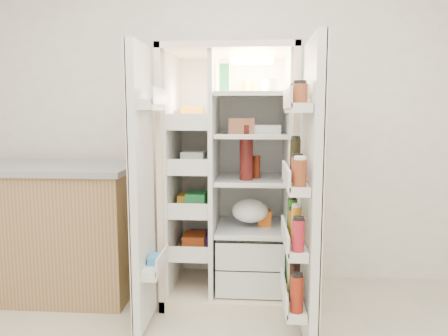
{
  "coord_description": "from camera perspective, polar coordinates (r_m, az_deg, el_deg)",
  "views": [
    {
      "loc": [
        0.17,
        -1.44,
        1.36
      ],
      "look_at": [
        -0.03,
        1.25,
        1.0
      ],
      "focal_mm": 34.0,
      "sensor_mm": 36.0,
      "label": 1
    }
  ],
  "objects": [
    {
      "name": "kitchen_counter",
      "position": [
        3.48,
        -22.61,
        -7.56
      ],
      "size": [
        1.34,
        0.71,
        0.97
      ],
      "color": "#9F724F",
      "rests_on": "floor"
    },
    {
      "name": "refrigerator",
      "position": [
        3.16,
        1.14,
        -3.73
      ],
      "size": [
        0.92,
        0.7,
        1.8
      ],
      "color": "beige",
      "rests_on": "floor"
    },
    {
      "name": "wall_back",
      "position": [
        3.44,
        1.35,
        7.36
      ],
      "size": [
        4.0,
        0.02,
        2.7
      ],
      "primitive_type": "cube",
      "color": "white",
      "rests_on": "floor"
    },
    {
      "name": "fridge_door",
      "position": [
        2.46,
        11.13,
        -3.95
      ],
      "size": [
        0.17,
        0.58,
        1.72
      ],
      "color": "silver",
      "rests_on": "floor"
    },
    {
      "name": "freezer_door",
      "position": [
        2.62,
        -10.91,
        -2.88
      ],
      "size": [
        0.15,
        0.4,
        1.72
      ],
      "color": "silver",
      "rests_on": "floor"
    }
  ]
}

